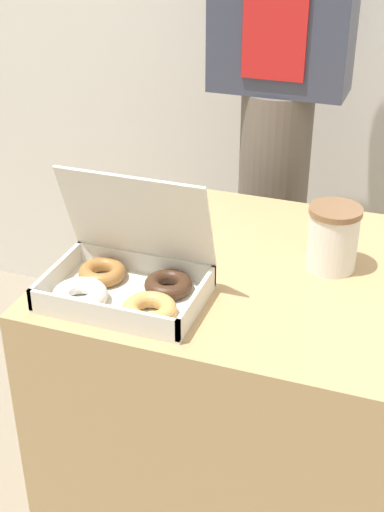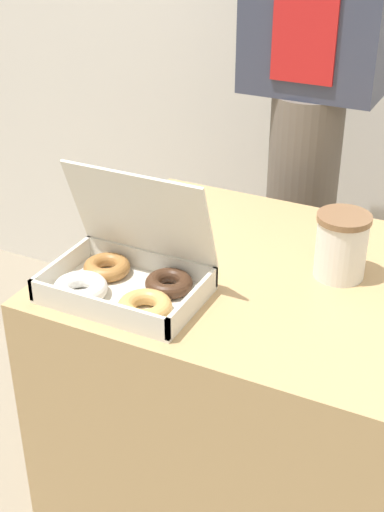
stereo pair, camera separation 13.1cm
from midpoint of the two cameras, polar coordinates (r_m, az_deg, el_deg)
The scene contains 4 objects.
table at distance 1.66m, azimuth 2.69°, elevation -12.29°, with size 0.80×0.67×0.75m.
donut_box at distance 1.33m, azimuth -8.17°, elevation -2.00°, with size 0.29×0.23×0.24m.
coffee_cup at distance 1.42m, azimuth 8.66°, elevation 1.39°, with size 0.11×0.11×0.13m.
person_customer at distance 1.87m, azimuth 5.10°, elevation 15.91°, with size 0.35×0.23×1.81m.
Camera 1 is at (0.29, -1.22, 1.48)m, focal length 50.00 mm.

